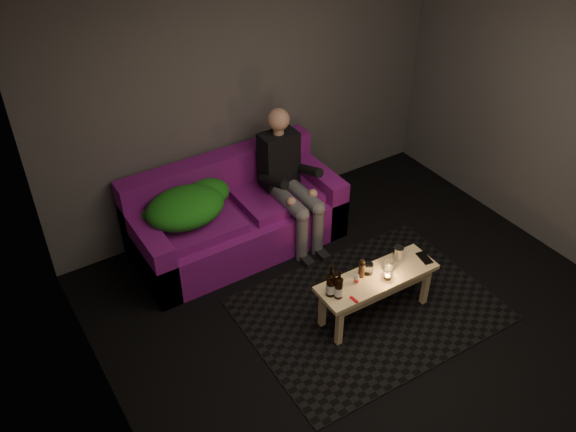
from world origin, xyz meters
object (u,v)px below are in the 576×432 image
Objects in this scene: sofa at (235,218)px; beer_bottle_b at (339,288)px; coffee_table at (377,283)px; steel_cup at (398,253)px; person at (288,177)px; beer_bottle_a at (331,284)px.

beer_bottle_b is at bearing -85.60° from sofa.
coffee_table is 0.31m from steel_cup.
person is 1.30m from beer_bottle_a.
beer_bottle_b is 0.67m from steel_cup.
steel_cup reaches higher than coffee_table.
sofa reaches higher than beer_bottle_a.
beer_bottle_b is (-0.37, -1.28, -0.14)m from person.
steel_cup is at bearing -59.88° from sofa.
beer_bottle_b is at bearing -106.07° from person.
sofa is 7.33× the size of beer_bottle_b.
beer_bottle_a is at bearing 175.93° from coffee_table.
person is at bearing 73.93° from beer_bottle_b.
beer_bottle_a is 0.70m from steel_cup.
person is at bearing -17.79° from sofa.
coffee_table is at bearing 3.18° from beer_bottle_b.
steel_cup is (0.78, -1.34, 0.18)m from sofa.
sofa is 1.50m from coffee_table.
sofa is at bearing 93.10° from beer_bottle_a.
beer_bottle_a reaches higher than steel_cup.
beer_bottle_b is (0.11, -1.43, 0.21)m from sofa.
beer_bottle_a is (-0.40, -1.23, -0.14)m from person.
steel_cup is at bearing 3.64° from beer_bottle_a.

